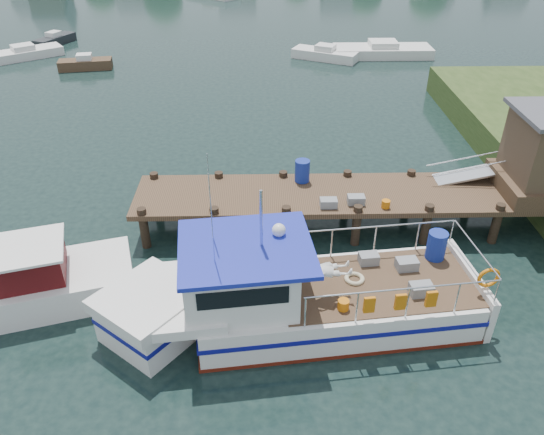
{
  "coord_description": "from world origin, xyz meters",
  "views": [
    {
      "loc": [
        -1.34,
        -16.87,
        11.17
      ],
      "look_at": [
        -1.0,
        -1.5,
        1.3
      ],
      "focal_mm": 35.0,
      "sensor_mm": 36.0,
      "label": 1
    }
  ],
  "objects_px": {
    "work_boat": "(5,289)",
    "moored_b": "(325,54)",
    "moored_a": "(24,53)",
    "lobster_boat": "(289,297)",
    "moored_rowboat": "(85,63)",
    "moored_c": "(382,51)",
    "moored_e": "(55,40)",
    "dock": "(478,171)"
  },
  "relations": [
    {
      "from": "moored_c",
      "to": "moored_e",
      "type": "bearing_deg",
      "value": -178.89
    },
    {
      "from": "dock",
      "to": "moored_c",
      "type": "bearing_deg",
      "value": 86.95
    },
    {
      "from": "moored_rowboat",
      "to": "moored_b",
      "type": "relative_size",
      "value": 0.75
    },
    {
      "from": "lobster_boat",
      "to": "moored_b",
      "type": "height_order",
      "value": "lobster_boat"
    },
    {
      "from": "moored_a",
      "to": "moored_e",
      "type": "xyz_separation_m",
      "value": [
        0.98,
        3.87,
        0.0
      ]
    },
    {
      "from": "moored_rowboat",
      "to": "moored_b",
      "type": "xyz_separation_m",
      "value": [
        16.81,
        1.97,
        0.0
      ]
    },
    {
      "from": "moored_a",
      "to": "moored_c",
      "type": "bearing_deg",
      "value": -15.34
    },
    {
      "from": "lobster_boat",
      "to": "moored_a",
      "type": "xyz_separation_m",
      "value": [
        -18.02,
        27.93,
        -0.63
      ]
    },
    {
      "from": "lobster_boat",
      "to": "moored_c",
      "type": "height_order",
      "value": "lobster_boat"
    },
    {
      "from": "lobster_boat",
      "to": "moored_rowboat",
      "type": "distance_m",
      "value": 28.28
    },
    {
      "from": "dock",
      "to": "moored_b",
      "type": "xyz_separation_m",
      "value": [
        -3.12,
        21.87,
        -1.85
      ]
    },
    {
      "from": "dock",
      "to": "moored_c",
      "type": "relative_size",
      "value": 2.33
    },
    {
      "from": "work_boat",
      "to": "moored_b",
      "type": "relative_size",
      "value": 1.65
    },
    {
      "from": "moored_b",
      "to": "moored_e",
      "type": "distance_m",
      "value": 21.54
    },
    {
      "from": "work_boat",
      "to": "moored_c",
      "type": "distance_m",
      "value": 31.76
    },
    {
      "from": "moored_rowboat",
      "to": "moored_c",
      "type": "distance_m",
      "value": 21.3
    },
    {
      "from": "moored_rowboat",
      "to": "moored_e",
      "type": "xyz_separation_m",
      "value": [
        -4.22,
        6.6,
        -0.02
      ]
    },
    {
      "from": "work_boat",
      "to": "moored_b",
      "type": "xyz_separation_m",
      "value": [
        12.54,
        26.25,
        -0.3
      ]
    },
    {
      "from": "lobster_boat",
      "to": "moored_b",
      "type": "distance_m",
      "value": 27.47
    },
    {
      "from": "moored_rowboat",
      "to": "moored_b",
      "type": "distance_m",
      "value": 16.93
    },
    {
      "from": "dock",
      "to": "moored_rowboat",
      "type": "distance_m",
      "value": 28.23
    },
    {
      "from": "moored_c",
      "to": "moored_e",
      "type": "distance_m",
      "value": 25.67
    },
    {
      "from": "moored_a",
      "to": "work_boat",
      "type": "bearing_deg",
      "value": -85.78
    },
    {
      "from": "work_boat",
      "to": "moored_e",
      "type": "bearing_deg",
      "value": 89.23
    },
    {
      "from": "dock",
      "to": "moored_c",
      "type": "xyz_separation_m",
      "value": [
        1.2,
        22.53,
        -1.82
      ]
    },
    {
      "from": "lobster_boat",
      "to": "moored_b",
      "type": "relative_size",
      "value": 2.33
    },
    {
      "from": "moored_a",
      "to": "moored_e",
      "type": "height_order",
      "value": "moored_e"
    },
    {
      "from": "work_boat",
      "to": "lobster_boat",
      "type": "bearing_deg",
      "value": -22.26
    },
    {
      "from": "moored_c",
      "to": "work_boat",
      "type": "bearing_deg",
      "value": -112.06
    },
    {
      "from": "moored_e",
      "to": "moored_rowboat",
      "type": "bearing_deg",
      "value": -41.85
    },
    {
      "from": "moored_rowboat",
      "to": "moored_a",
      "type": "bearing_deg",
      "value": 173.25
    },
    {
      "from": "lobster_boat",
      "to": "work_boat",
      "type": "distance_m",
      "value": 8.6
    },
    {
      "from": "dock",
      "to": "lobster_boat",
      "type": "relative_size",
      "value": 1.44
    },
    {
      "from": "moored_rowboat",
      "to": "moored_c",
      "type": "xyz_separation_m",
      "value": [
        21.14,
        2.63,
        0.03
      ]
    },
    {
      "from": "dock",
      "to": "moored_e",
      "type": "bearing_deg",
      "value": 132.35
    },
    {
      "from": "moored_b",
      "to": "moored_a",
      "type": "bearing_deg",
      "value": 169.59
    },
    {
      "from": "moored_a",
      "to": "moored_b",
      "type": "xyz_separation_m",
      "value": [
        22.02,
        -0.76,
        0.03
      ]
    },
    {
      "from": "lobster_boat",
      "to": "dock",
      "type": "bearing_deg",
      "value": 30.25
    },
    {
      "from": "moored_a",
      "to": "moored_b",
      "type": "relative_size",
      "value": 1.08
    },
    {
      "from": "lobster_boat",
      "to": "moored_rowboat",
      "type": "xyz_separation_m",
      "value": [
        -12.82,
        25.2,
        -0.61
      ]
    },
    {
      "from": "dock",
      "to": "work_boat",
      "type": "bearing_deg",
      "value": -164.38
    },
    {
      "from": "work_boat",
      "to": "moored_b",
      "type": "bearing_deg",
      "value": 48.32
    }
  ]
}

